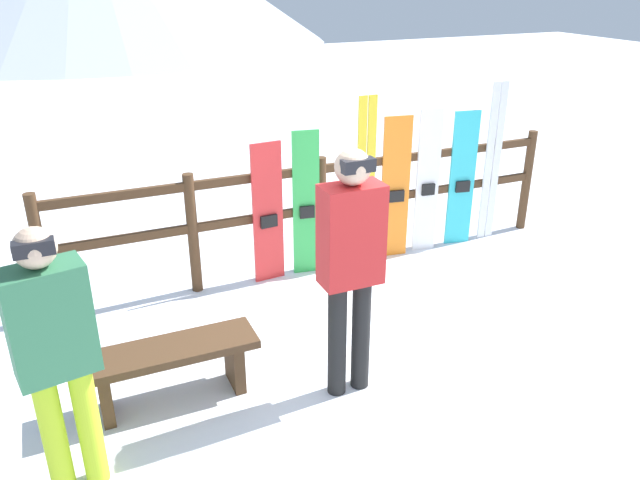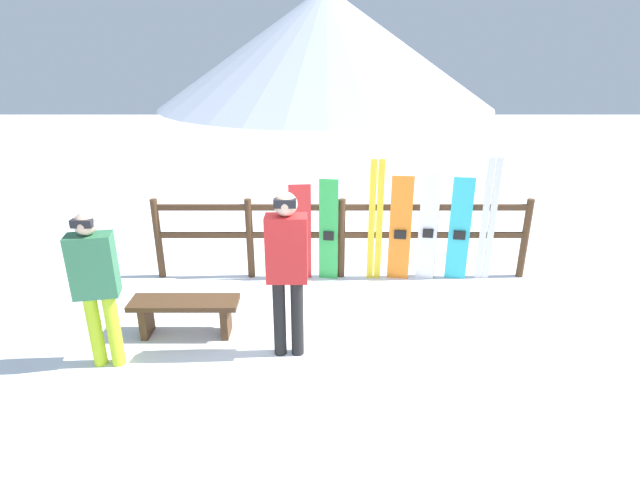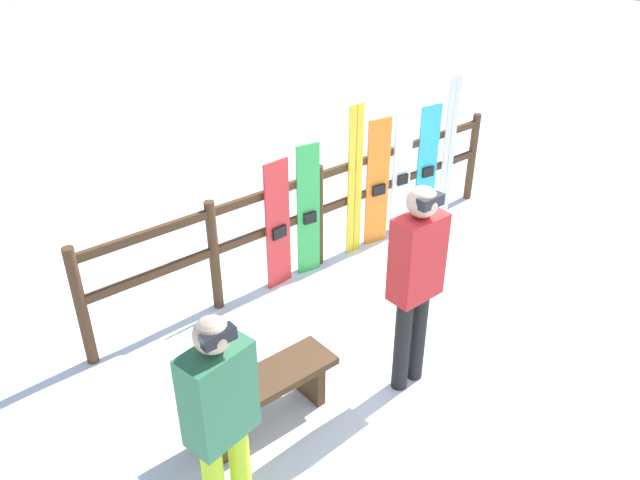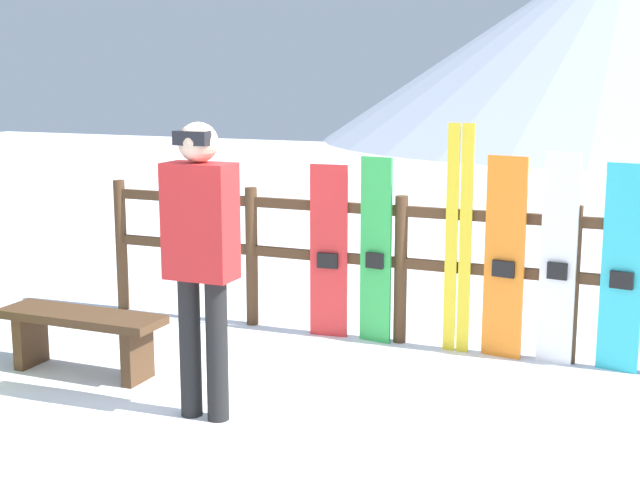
{
  "view_description": "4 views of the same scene",
  "coord_description": "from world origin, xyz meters",
  "px_view_note": "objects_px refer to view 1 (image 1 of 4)",
  "views": [
    {
      "loc": [
        -2.32,
        -3.37,
        2.83
      ],
      "look_at": [
        -0.44,
        0.91,
        0.77
      ],
      "focal_mm": 35.0,
      "sensor_mm": 36.0,
      "label": 1
    },
    {
      "loc": [
        -0.3,
        -4.61,
        3.09
      ],
      "look_at": [
        -0.32,
        0.93,
        0.93
      ],
      "focal_mm": 28.0,
      "sensor_mm": 36.0,
      "label": 2
    },
    {
      "loc": [
        -3.73,
        -2.63,
        3.64
      ],
      "look_at": [
        -0.59,
        1.16,
        0.83
      ],
      "focal_mm": 35.0,
      "sensor_mm": 36.0,
      "label": 3
    },
    {
      "loc": [
        2.0,
        -4.52,
        2.09
      ],
      "look_at": [
        -0.25,
        0.88,
        0.97
      ],
      "focal_mm": 50.0,
      "sensor_mm": 36.0,
      "label": 4
    }
  ],
  "objects_px": {
    "snowboard_orange": "(395,189)",
    "snowboard_cyan": "(462,180)",
    "person_plaid_green": "(55,347)",
    "snowboard_green": "(306,205)",
    "bench": "(170,361)",
    "snowboard_red": "(268,214)",
    "ski_pair_yellow": "(366,182)",
    "person_red": "(351,257)",
    "ski_pair_white": "(492,163)",
    "snowboard_white": "(427,182)"
  },
  "relations": [
    {
      "from": "person_plaid_green",
      "to": "snowboard_cyan",
      "type": "height_order",
      "value": "person_plaid_green"
    },
    {
      "from": "person_red",
      "to": "snowboard_green",
      "type": "relative_size",
      "value": 1.24
    },
    {
      "from": "snowboard_cyan",
      "to": "snowboard_white",
      "type": "bearing_deg",
      "value": 179.99
    },
    {
      "from": "person_red",
      "to": "snowboard_cyan",
      "type": "relative_size",
      "value": 1.22
    },
    {
      "from": "person_plaid_green",
      "to": "snowboard_cyan",
      "type": "distance_m",
      "value": 4.61
    },
    {
      "from": "snowboard_cyan",
      "to": "ski_pair_white",
      "type": "distance_m",
      "value": 0.41
    },
    {
      "from": "person_plaid_green",
      "to": "snowboard_cyan",
      "type": "relative_size",
      "value": 1.12
    },
    {
      "from": "person_plaid_green",
      "to": "ski_pair_white",
      "type": "height_order",
      "value": "ski_pair_white"
    },
    {
      "from": "person_red",
      "to": "snowboard_red",
      "type": "xyz_separation_m",
      "value": [
        0.06,
        1.87,
        -0.38
      ]
    },
    {
      "from": "snowboard_red",
      "to": "snowboard_orange",
      "type": "bearing_deg",
      "value": 0.0
    },
    {
      "from": "ski_pair_white",
      "to": "snowboard_green",
      "type": "bearing_deg",
      "value": -179.91
    },
    {
      "from": "person_plaid_green",
      "to": "snowboard_red",
      "type": "height_order",
      "value": "person_plaid_green"
    },
    {
      "from": "ski_pair_yellow",
      "to": "ski_pair_white",
      "type": "distance_m",
      "value": 1.55
    },
    {
      "from": "snowboard_orange",
      "to": "snowboard_white",
      "type": "distance_m",
      "value": 0.38
    },
    {
      "from": "person_red",
      "to": "ski_pair_white",
      "type": "height_order",
      "value": "person_red"
    },
    {
      "from": "bench",
      "to": "person_plaid_green",
      "type": "bearing_deg",
      "value": -139.57
    },
    {
      "from": "snowboard_red",
      "to": "snowboard_green",
      "type": "relative_size",
      "value": 0.95
    },
    {
      "from": "snowboard_green",
      "to": "ski_pair_white",
      "type": "xyz_separation_m",
      "value": [
        2.19,
        0.0,
        0.15
      ]
    },
    {
      "from": "bench",
      "to": "snowboard_red",
      "type": "relative_size",
      "value": 0.88
    },
    {
      "from": "bench",
      "to": "snowboard_red",
      "type": "distance_m",
      "value": 1.98
    },
    {
      "from": "person_plaid_green",
      "to": "snowboard_red",
      "type": "relative_size",
      "value": 1.2
    },
    {
      "from": "ski_pair_yellow",
      "to": "snowboard_orange",
      "type": "xyz_separation_m",
      "value": [
        0.34,
        -0.0,
        -0.12
      ]
    },
    {
      "from": "bench",
      "to": "person_red",
      "type": "distance_m",
      "value": 1.45
    },
    {
      "from": "person_plaid_green",
      "to": "snowboard_cyan",
      "type": "xyz_separation_m",
      "value": [
        4.11,
        2.06,
        -0.23
      ]
    },
    {
      "from": "bench",
      "to": "snowboard_cyan",
      "type": "xyz_separation_m",
      "value": [
        3.45,
        1.49,
        0.41
      ]
    },
    {
      "from": "ski_pair_white",
      "to": "person_plaid_green",
      "type": "bearing_deg",
      "value": -155.33
    },
    {
      "from": "person_plaid_green",
      "to": "snowboard_green",
      "type": "distance_m",
      "value": 3.1
    },
    {
      "from": "snowboard_orange",
      "to": "snowboard_white",
      "type": "xyz_separation_m",
      "value": [
        0.38,
        0.0,
        0.02
      ]
    },
    {
      "from": "snowboard_red",
      "to": "snowboard_green",
      "type": "bearing_deg",
      "value": 0.01
    },
    {
      "from": "snowboard_green",
      "to": "ski_pair_yellow",
      "type": "relative_size",
      "value": 0.84
    },
    {
      "from": "bench",
      "to": "person_plaid_green",
      "type": "xyz_separation_m",
      "value": [
        -0.67,
        -0.57,
        0.64
      ]
    },
    {
      "from": "snowboard_white",
      "to": "snowboard_red",
      "type": "bearing_deg",
      "value": -180.0
    },
    {
      "from": "ski_pair_yellow",
      "to": "snowboard_white",
      "type": "bearing_deg",
      "value": -0.27
    },
    {
      "from": "ski_pair_yellow",
      "to": "snowboard_red",
      "type": "bearing_deg",
      "value": -179.8
    },
    {
      "from": "bench",
      "to": "snowboard_green",
      "type": "height_order",
      "value": "snowboard_green"
    },
    {
      "from": "person_red",
      "to": "snowboard_orange",
      "type": "relative_size",
      "value": 1.21
    },
    {
      "from": "snowboard_red",
      "to": "snowboard_green",
      "type": "xyz_separation_m",
      "value": [
        0.39,
        0.0,
        0.04
      ]
    },
    {
      "from": "snowboard_green",
      "to": "bench",
      "type": "bearing_deg",
      "value": -137.68
    },
    {
      "from": "snowboard_cyan",
      "to": "bench",
      "type": "bearing_deg",
      "value": -156.56
    },
    {
      "from": "snowboard_orange",
      "to": "snowboard_cyan",
      "type": "distance_m",
      "value": 0.82
    },
    {
      "from": "person_red",
      "to": "snowboard_orange",
      "type": "distance_m",
      "value": 2.38
    },
    {
      "from": "bench",
      "to": "snowboard_white",
      "type": "height_order",
      "value": "snowboard_white"
    },
    {
      "from": "bench",
      "to": "snowboard_green",
      "type": "relative_size",
      "value": 0.83
    },
    {
      "from": "ski_pair_yellow",
      "to": "ski_pair_white",
      "type": "relative_size",
      "value": 0.99
    },
    {
      "from": "bench",
      "to": "person_red",
      "type": "relative_size",
      "value": 0.67
    },
    {
      "from": "person_red",
      "to": "snowboard_white",
      "type": "relative_size",
      "value": 1.17
    },
    {
      "from": "ski_pair_yellow",
      "to": "snowboard_cyan",
      "type": "height_order",
      "value": "ski_pair_yellow"
    },
    {
      "from": "person_plaid_green",
      "to": "ski_pair_yellow",
      "type": "distance_m",
      "value": 3.6
    },
    {
      "from": "snowboard_green",
      "to": "snowboard_cyan",
      "type": "distance_m",
      "value": 1.81
    },
    {
      "from": "snowboard_orange",
      "to": "ski_pair_yellow",
      "type": "bearing_deg",
      "value": 179.43
    }
  ]
}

